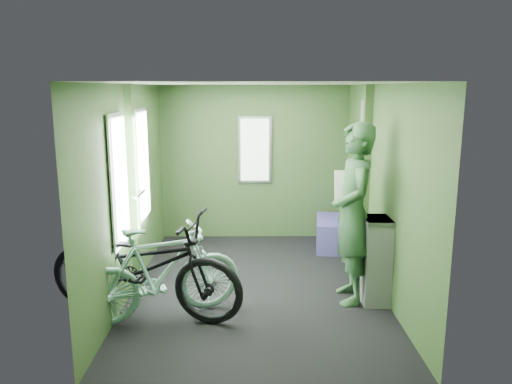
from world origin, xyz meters
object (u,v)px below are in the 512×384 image
bicycle_black (146,316)px  passenger (353,214)px  bicycle_mint (162,320)px  bench_seat (335,230)px  waste_box (375,261)px

bicycle_black → passenger: 2.38m
bicycle_black → bicycle_mint: bearing=-97.1°
passenger → bench_seat: bearing=175.2°
bicycle_black → waste_box: size_ratio=2.21×
bicycle_mint → passenger: 2.23m
bicycle_mint → bench_seat: 3.10m
passenger → waste_box: 0.56m
bicycle_black → passenger: passenger is taller
bicycle_mint → bench_seat: bench_seat is taller
bicycle_black → bicycle_mint: 0.19m
bicycle_black → waste_box: waste_box is taller
bicycle_mint → waste_box: 2.29m
bicycle_black → bicycle_mint: size_ratio=1.25×
bench_seat → waste_box: bearing=-79.2°
bicycle_black → bench_seat: (2.26, 2.21, 0.26)m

